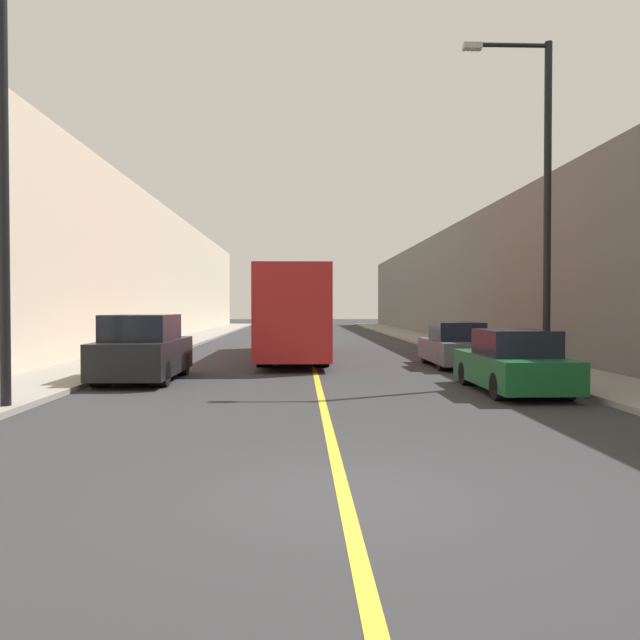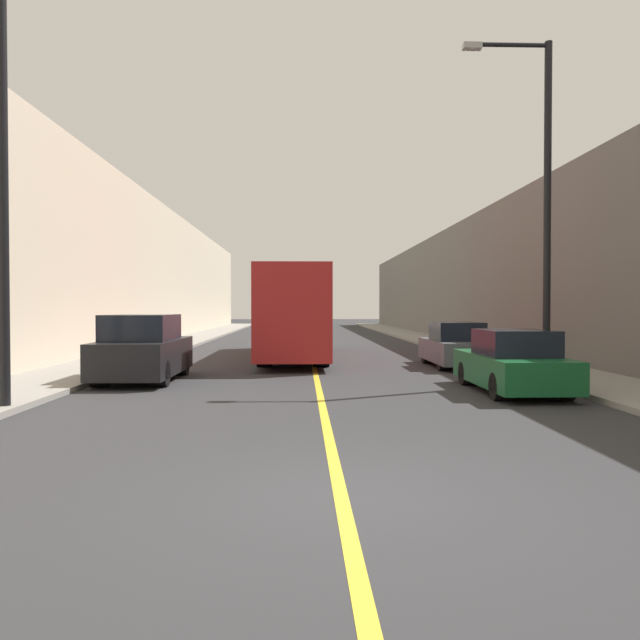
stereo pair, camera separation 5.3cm
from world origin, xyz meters
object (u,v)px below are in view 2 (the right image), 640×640
at_px(street_lamp_right, 541,191).
at_px(car_right_mid, 456,347).
at_px(street_lamp_left, 12,162).
at_px(bus, 294,312).
at_px(car_right_near, 513,364).
at_px(parked_suv_left, 143,350).

bearing_deg(street_lamp_right, car_right_mid, 104.75).
relative_size(street_lamp_left, street_lamp_right, 0.93).
relative_size(bus, car_right_near, 2.87).
height_order(bus, parked_suv_left, bus).
distance_m(car_right_mid, street_lamp_left, 14.70).
relative_size(parked_suv_left, street_lamp_right, 0.49).
distance_m(bus, parked_suv_left, 8.94).
distance_m(car_right_near, car_right_mid, 6.38).
xyz_separation_m(street_lamp_left, street_lamp_right, (12.09, 4.41, 0.32)).
height_order(street_lamp_left, street_lamp_right, street_lamp_right).
bearing_deg(car_right_mid, street_lamp_right, -75.25).
bearing_deg(car_right_near, bus, 117.21).
bearing_deg(bus, car_right_near, -62.79).
relative_size(parked_suv_left, car_right_mid, 1.05).
bearing_deg(bus, parked_suv_left, -117.64).
bearing_deg(car_right_mid, street_lamp_left, -140.72).
xyz_separation_m(car_right_near, street_lamp_right, (1.39, 1.87, 4.51)).
bearing_deg(street_lamp_left, street_lamp_right, 20.04).
relative_size(car_right_mid, street_lamp_left, 0.51).
distance_m(parked_suv_left, street_lamp_right, 11.75).
bearing_deg(car_right_near, parked_suv_left, 164.71).
relative_size(bus, car_right_mid, 2.95).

